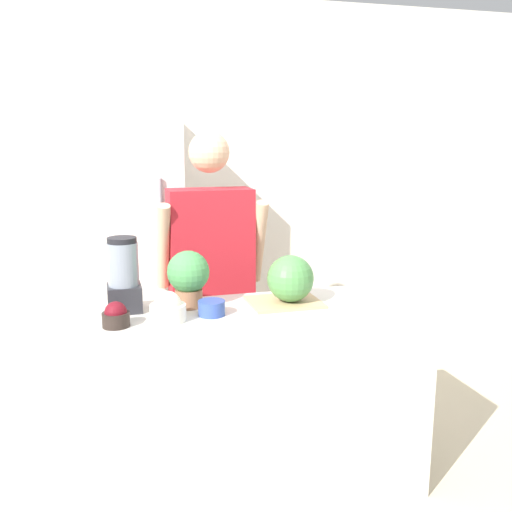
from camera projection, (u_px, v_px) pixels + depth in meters
name	position (u px, v px, depth m)	size (l,w,h in m)	color
wall_back	(195.00, 189.00, 4.04)	(8.00, 0.06, 2.60)	white
counter_island	(258.00, 402.00, 2.68)	(1.50, 0.60, 0.89)	beige
refrigerator	(122.00, 255.00, 3.63)	(0.73, 0.66, 1.85)	white
person	(211.00, 283.00, 3.18)	(0.60, 0.27, 1.70)	gray
cutting_board	(284.00, 302.00, 2.71)	(0.34, 0.27, 0.01)	tan
watermelon	(290.00, 279.00, 2.67)	(0.22, 0.22, 0.22)	#4C8C47
bowl_cherries	(116.00, 316.00, 2.37)	(0.11, 0.11, 0.11)	#2D231E
bowl_cream	(168.00, 309.00, 2.44)	(0.16, 0.16, 0.13)	white
bowl_small_blue	(212.00, 308.00, 2.52)	(0.12, 0.12, 0.07)	#334C9E
blender	(124.00, 276.00, 2.56)	(0.15, 0.15, 0.34)	#28282D
potted_plant	(188.00, 276.00, 2.63)	(0.20, 0.20, 0.27)	#996647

